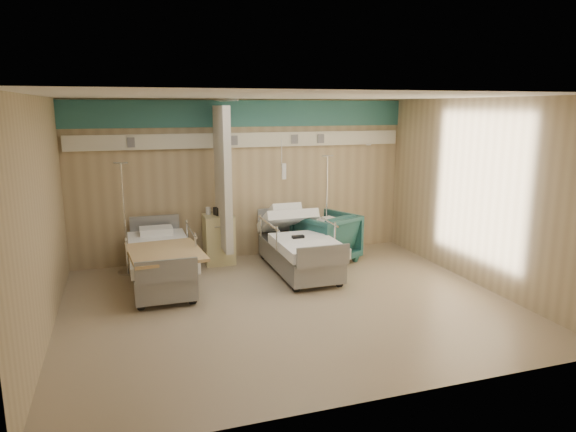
{
  "coord_description": "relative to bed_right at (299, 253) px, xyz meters",
  "views": [
    {
      "loc": [
        -2.08,
        -6.33,
        2.67
      ],
      "look_at": [
        0.19,
        0.6,
        1.11
      ],
      "focal_mm": 32.0,
      "sensor_mm": 36.0,
      "label": 1
    }
  ],
  "objects": [
    {
      "name": "ground",
      "position": [
        -0.6,
        -1.3,
        -0.32
      ],
      "size": [
        6.0,
        5.0,
        0.0
      ],
      "primitive_type": "cube",
      "color": "gray",
      "rests_on": "ground"
    },
    {
      "name": "room_walls",
      "position": [
        -0.63,
        -1.05,
        1.55
      ],
      "size": [
        6.04,
        5.04,
        2.82
      ],
      "color": "tan",
      "rests_on": "ground"
    },
    {
      "name": "bed_right",
      "position": [
        0.0,
        0.0,
        0.0
      ],
      "size": [
        1.0,
        2.16,
        0.63
      ],
      "primitive_type": null,
      "color": "white",
      "rests_on": "ground"
    },
    {
      "name": "bed_left",
      "position": [
        -2.2,
        0.0,
        0.0
      ],
      "size": [
        1.0,
        2.16,
        0.63
      ],
      "primitive_type": null,
      "color": "white",
      "rests_on": "ground"
    },
    {
      "name": "bedside_cabinet",
      "position": [
        -1.15,
        0.9,
        0.11
      ],
      "size": [
        0.5,
        0.48,
        0.85
      ],
      "primitive_type": "cube",
      "color": "beige",
      "rests_on": "ground"
    },
    {
      "name": "visitor_armchair",
      "position": [
        0.65,
        0.42,
        0.11
      ],
      "size": [
        1.22,
        1.23,
        0.86
      ],
      "primitive_type": "imported",
      "rotation": [
        0.0,
        0.0,
        3.55
      ],
      "color": "#20504D",
      "rests_on": "ground"
    },
    {
      "name": "waffle_blanket",
      "position": [
        0.62,
        0.39,
        0.58
      ],
      "size": [
        0.72,
        0.67,
        0.07
      ],
      "primitive_type": "cube",
      "rotation": [
        0.0,
        0.0,
        3.43
      ],
      "color": "white",
      "rests_on": "visitor_armchair"
    },
    {
      "name": "iv_stand_right",
      "position": [
        0.8,
        0.77,
        0.06
      ],
      "size": [
        0.33,
        0.33,
        1.83
      ],
      "rotation": [
        0.0,
        0.0,
        0.12
      ],
      "color": "silver",
      "rests_on": "ground"
    },
    {
      "name": "iv_stand_left",
      "position": [
        -2.68,
        0.82,
        0.06
      ],
      "size": [
        0.32,
        0.32,
        1.82
      ],
      "rotation": [
        0.0,
        0.0,
        -0.2
      ],
      "color": "silver",
      "rests_on": "ground"
    },
    {
      "name": "call_remote",
      "position": [
        -0.09,
        -0.21,
        0.34
      ],
      "size": [
        0.19,
        0.09,
        0.04
      ],
      "primitive_type": "cube",
      "rotation": [
        0.0,
        0.0,
        0.02
      ],
      "color": "black",
      "rests_on": "bed_right"
    },
    {
      "name": "tan_blanket",
      "position": [
        -2.16,
        -0.46,
        0.34
      ],
      "size": [
        1.08,
        1.31,
        0.04
      ],
      "primitive_type": "cube",
      "rotation": [
        0.0,
        0.0,
        0.08
      ],
      "color": "tan",
      "rests_on": "bed_left"
    },
    {
      "name": "toiletry_bag",
      "position": [
        -1.09,
        0.91,
        0.6
      ],
      "size": [
        0.28,
        0.22,
        0.13
      ],
      "primitive_type": "cube",
      "rotation": [
        0.0,
        0.0,
        0.3
      ],
      "color": "black",
      "rests_on": "bedside_cabinet"
    },
    {
      "name": "white_cup",
      "position": [
        -1.3,
        1.01,
        0.6
      ],
      "size": [
        0.11,
        0.11,
        0.12
      ],
      "primitive_type": "cylinder",
      "rotation": [
        0.0,
        0.0,
        -0.4
      ],
      "color": "white",
      "rests_on": "bedside_cabinet"
    }
  ]
}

